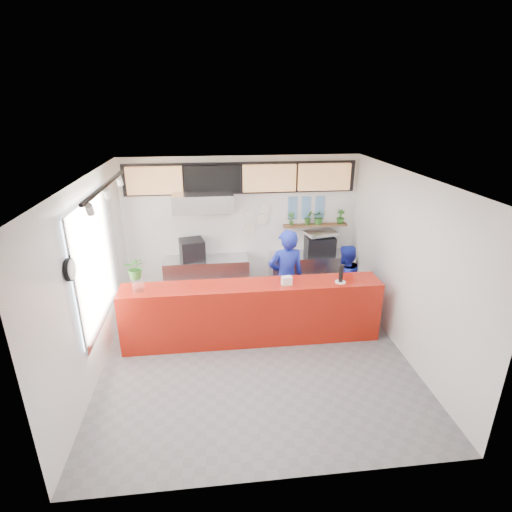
% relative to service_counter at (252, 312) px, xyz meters
% --- Properties ---
extents(floor, '(5.00, 5.00, 0.00)m').
position_rel_service_counter_xyz_m(floor, '(0.00, -0.40, -0.55)').
color(floor, slate).
rests_on(floor, ground).
extents(ceiling, '(5.00, 5.00, 0.00)m').
position_rel_service_counter_xyz_m(ceiling, '(0.00, -0.40, 2.45)').
color(ceiling, silver).
extents(wall_back, '(5.00, 0.00, 5.00)m').
position_rel_service_counter_xyz_m(wall_back, '(0.00, 2.10, 0.95)').
color(wall_back, white).
rests_on(wall_back, ground).
extents(wall_left, '(0.00, 5.00, 5.00)m').
position_rel_service_counter_xyz_m(wall_left, '(-2.50, -0.40, 0.95)').
color(wall_left, white).
rests_on(wall_left, ground).
extents(wall_right, '(0.00, 5.00, 5.00)m').
position_rel_service_counter_xyz_m(wall_right, '(2.50, -0.40, 0.95)').
color(wall_right, white).
rests_on(wall_right, ground).
extents(service_counter, '(4.50, 0.60, 1.10)m').
position_rel_service_counter_xyz_m(service_counter, '(0.00, 0.00, 0.00)').
color(service_counter, '#A7180B').
rests_on(service_counter, ground).
extents(cream_band, '(5.00, 0.02, 0.80)m').
position_rel_service_counter_xyz_m(cream_band, '(0.00, 2.09, 2.05)').
color(cream_band, beige).
rests_on(cream_band, wall_back).
extents(prep_bench, '(1.80, 0.60, 0.90)m').
position_rel_service_counter_xyz_m(prep_bench, '(-0.80, 1.80, -0.10)').
color(prep_bench, '#B2B5BA').
rests_on(prep_bench, ground).
extents(panini_oven, '(0.57, 0.57, 0.43)m').
position_rel_service_counter_xyz_m(panini_oven, '(-1.08, 1.80, 0.57)').
color(panini_oven, black).
rests_on(panini_oven, prep_bench).
extents(extraction_hood, '(1.20, 0.70, 0.35)m').
position_rel_service_counter_xyz_m(extraction_hood, '(-0.80, 1.75, 1.60)').
color(extraction_hood, '#B2B5BA').
rests_on(extraction_hood, ceiling).
extents(hood_lip, '(1.20, 0.69, 0.31)m').
position_rel_service_counter_xyz_m(hood_lip, '(-0.80, 1.75, 1.40)').
color(hood_lip, '#B2B5BA').
rests_on(hood_lip, ceiling).
extents(right_bench, '(1.80, 0.60, 0.90)m').
position_rel_service_counter_xyz_m(right_bench, '(1.50, 1.80, -0.10)').
color(right_bench, '#B2B5BA').
rests_on(right_bench, ground).
extents(espresso_machine, '(0.62, 0.44, 0.39)m').
position_rel_service_counter_xyz_m(espresso_machine, '(1.67, 1.80, 0.55)').
color(espresso_machine, black).
rests_on(espresso_machine, right_bench).
extents(espresso_tray, '(0.76, 0.61, 0.06)m').
position_rel_service_counter_xyz_m(espresso_tray, '(1.67, 1.80, 0.83)').
color(espresso_tray, silver).
rests_on(espresso_tray, espresso_machine).
extents(herb_shelf, '(1.40, 0.18, 0.04)m').
position_rel_service_counter_xyz_m(herb_shelf, '(1.60, 2.00, 0.95)').
color(herb_shelf, brown).
rests_on(herb_shelf, wall_back).
extents(menu_board_far_left, '(1.10, 0.10, 0.55)m').
position_rel_service_counter_xyz_m(menu_board_far_left, '(-1.75, 1.98, 2.00)').
color(menu_board_far_left, tan).
rests_on(menu_board_far_left, wall_back).
extents(menu_board_mid_left, '(1.10, 0.10, 0.55)m').
position_rel_service_counter_xyz_m(menu_board_mid_left, '(-0.59, 1.98, 2.00)').
color(menu_board_mid_left, black).
rests_on(menu_board_mid_left, wall_back).
extents(menu_board_mid_right, '(1.10, 0.10, 0.55)m').
position_rel_service_counter_xyz_m(menu_board_mid_right, '(0.57, 1.98, 2.00)').
color(menu_board_mid_right, tan).
rests_on(menu_board_mid_right, wall_back).
extents(menu_board_far_right, '(1.10, 0.10, 0.55)m').
position_rel_service_counter_xyz_m(menu_board_far_right, '(1.73, 1.98, 2.00)').
color(menu_board_far_right, tan).
rests_on(menu_board_far_right, wall_back).
extents(soffit, '(4.80, 0.04, 0.65)m').
position_rel_service_counter_xyz_m(soffit, '(0.00, 2.06, 2.00)').
color(soffit, black).
rests_on(soffit, wall_back).
extents(window_pane, '(0.04, 2.20, 1.90)m').
position_rel_service_counter_xyz_m(window_pane, '(-2.47, -0.10, 1.15)').
color(window_pane, silver).
rests_on(window_pane, wall_left).
extents(window_frame, '(0.03, 2.30, 2.00)m').
position_rel_service_counter_xyz_m(window_frame, '(-2.45, -0.10, 1.15)').
color(window_frame, '#B2B5BA').
rests_on(window_frame, wall_left).
extents(wall_clock_rim, '(0.05, 0.30, 0.30)m').
position_rel_service_counter_xyz_m(wall_clock_rim, '(-2.46, -1.30, 1.50)').
color(wall_clock_rim, black).
rests_on(wall_clock_rim, wall_left).
extents(wall_clock_face, '(0.02, 0.26, 0.26)m').
position_rel_service_counter_xyz_m(wall_clock_face, '(-2.43, -1.30, 1.50)').
color(wall_clock_face, white).
rests_on(wall_clock_face, wall_left).
extents(track_rail, '(0.05, 2.40, 0.04)m').
position_rel_service_counter_xyz_m(track_rail, '(-2.10, -0.40, 2.39)').
color(track_rail, black).
rests_on(track_rail, ceiling).
extents(dec_plate_a, '(0.24, 0.03, 0.24)m').
position_rel_service_counter_xyz_m(dec_plate_a, '(0.15, 2.07, 1.20)').
color(dec_plate_a, silver).
rests_on(dec_plate_a, wall_back).
extents(dec_plate_b, '(0.24, 0.03, 0.24)m').
position_rel_service_counter_xyz_m(dec_plate_b, '(0.45, 2.07, 1.10)').
color(dec_plate_b, silver).
rests_on(dec_plate_b, wall_back).
extents(dec_plate_c, '(0.24, 0.03, 0.24)m').
position_rel_service_counter_xyz_m(dec_plate_c, '(0.15, 2.07, 0.90)').
color(dec_plate_c, silver).
rests_on(dec_plate_c, wall_back).
extents(dec_plate_d, '(0.24, 0.03, 0.24)m').
position_rel_service_counter_xyz_m(dec_plate_d, '(0.50, 2.07, 1.35)').
color(dec_plate_d, silver).
rests_on(dec_plate_d, wall_back).
extents(photo_frame_a, '(0.20, 0.02, 0.25)m').
position_rel_service_counter_xyz_m(photo_frame_a, '(1.10, 2.08, 1.45)').
color(photo_frame_a, '#598CBF').
rests_on(photo_frame_a, wall_back).
extents(photo_frame_b, '(0.20, 0.02, 0.25)m').
position_rel_service_counter_xyz_m(photo_frame_b, '(1.40, 2.08, 1.45)').
color(photo_frame_b, '#598CBF').
rests_on(photo_frame_b, wall_back).
extents(photo_frame_c, '(0.20, 0.02, 0.25)m').
position_rel_service_counter_xyz_m(photo_frame_c, '(1.70, 2.08, 1.45)').
color(photo_frame_c, '#598CBF').
rests_on(photo_frame_c, wall_back).
extents(photo_frame_d, '(0.20, 0.02, 0.25)m').
position_rel_service_counter_xyz_m(photo_frame_d, '(1.10, 2.08, 1.20)').
color(photo_frame_d, '#598CBF').
rests_on(photo_frame_d, wall_back).
extents(photo_frame_e, '(0.20, 0.02, 0.25)m').
position_rel_service_counter_xyz_m(photo_frame_e, '(1.40, 2.08, 1.20)').
color(photo_frame_e, '#598CBF').
rests_on(photo_frame_e, wall_back).
extents(photo_frame_f, '(0.20, 0.02, 0.25)m').
position_rel_service_counter_xyz_m(photo_frame_f, '(1.70, 2.08, 1.20)').
color(photo_frame_f, '#598CBF').
rests_on(photo_frame_f, wall_back).
extents(staff_center, '(0.73, 0.51, 1.89)m').
position_rel_service_counter_xyz_m(staff_center, '(0.69, 0.52, 0.40)').
color(staff_center, '#162398').
rests_on(staff_center, ground).
extents(staff_right, '(0.91, 0.83, 1.51)m').
position_rel_service_counter_xyz_m(staff_right, '(1.85, 0.62, 0.20)').
color(staff_right, '#162398').
rests_on(staff_right, ground).
extents(herb_a, '(0.16, 0.11, 0.29)m').
position_rel_service_counter_xyz_m(herb_a, '(1.06, 2.00, 1.12)').
color(herb_a, '#326E26').
rests_on(herb_a, herb_shelf).
extents(herb_b, '(0.19, 0.17, 0.31)m').
position_rel_service_counter_xyz_m(herb_b, '(1.44, 2.00, 1.12)').
color(herb_b, '#326E26').
rests_on(herb_b, herb_shelf).
extents(herb_c, '(0.36, 0.33, 0.33)m').
position_rel_service_counter_xyz_m(herb_c, '(1.68, 2.00, 1.13)').
color(herb_c, '#326E26').
rests_on(herb_c, herb_shelf).
extents(herb_d, '(0.20, 0.19, 0.30)m').
position_rel_service_counter_xyz_m(herb_d, '(2.16, 2.00, 1.12)').
color(herb_d, '#326E26').
rests_on(herb_d, herb_shelf).
extents(glass_vase, '(0.25, 0.25, 0.24)m').
position_rel_service_counter_xyz_m(glass_vase, '(-1.90, -0.03, 0.67)').
color(glass_vase, white).
rests_on(glass_vase, service_counter).
extents(basil_vase, '(0.35, 0.31, 0.38)m').
position_rel_service_counter_xyz_m(basil_vase, '(-1.90, -0.03, 0.96)').
color(basil_vase, '#326E26').
rests_on(basil_vase, glass_vase).
extents(napkin_holder, '(0.19, 0.14, 0.15)m').
position_rel_service_counter_xyz_m(napkin_holder, '(0.58, -0.09, 0.63)').
color(napkin_holder, white).
rests_on(napkin_holder, service_counter).
extents(white_plate, '(0.23, 0.23, 0.01)m').
position_rel_service_counter_xyz_m(white_plate, '(1.53, -0.10, 0.56)').
color(white_plate, white).
rests_on(white_plate, service_counter).
extents(pepper_mill, '(0.07, 0.07, 0.29)m').
position_rel_service_counter_xyz_m(pepper_mill, '(1.53, -0.10, 0.71)').
color(pepper_mill, black).
rests_on(pepper_mill, white_plate).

